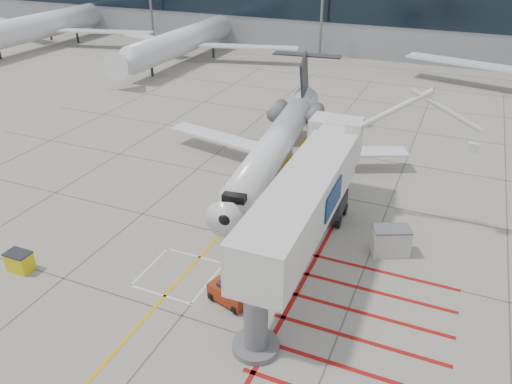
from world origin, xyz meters
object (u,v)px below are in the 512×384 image
at_px(regional_jet, 268,140).
at_px(spill_bin, 20,261).
at_px(jet_bridge, 302,211).
at_px(pushback_tug, 231,291).

relative_size(regional_jet, spill_bin, 19.33).
xyz_separation_m(regional_jet, jet_bridge, (6.06, -9.90, 0.40)).
distance_m(regional_jet, pushback_tug, 14.88).
xyz_separation_m(pushback_tug, spill_bin, (-12.78, -2.43, -0.04)).
distance_m(jet_bridge, pushback_tug, 5.96).
xyz_separation_m(jet_bridge, spill_bin, (-15.27, -6.67, -3.41)).
distance_m(pushback_tug, spill_bin, 13.01).
bearing_deg(jet_bridge, pushback_tug, -121.56).
height_order(pushback_tug, spill_bin, pushback_tug).
xyz_separation_m(jet_bridge, pushback_tug, (-2.49, -4.24, -3.37)).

